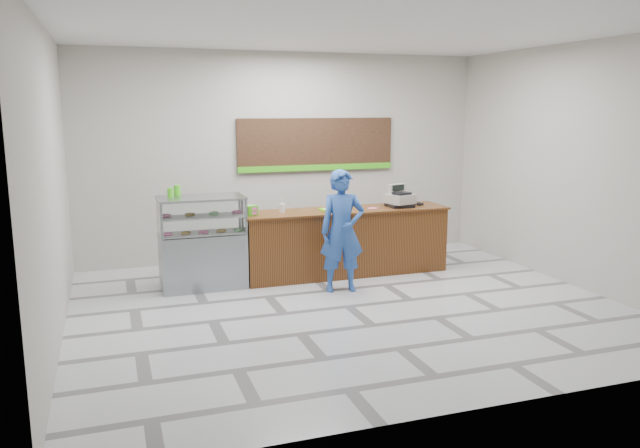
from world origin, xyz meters
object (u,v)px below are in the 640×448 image
object	(u,v)px
display_case	(202,242)
customer	(342,231)
serving_tray	(331,209)
cash_register	(399,198)
sales_counter	(345,242)

from	to	relation	value
display_case	customer	world-z (taller)	customer
serving_tray	cash_register	bearing A→B (deg)	2.05
display_case	serving_tray	size ratio (longest dim) A/B	3.66
serving_tray	display_case	bearing A→B (deg)	-175.35
customer	cash_register	bearing A→B (deg)	41.34
sales_counter	display_case	size ratio (longest dim) A/B	2.45
serving_tray	customer	bearing A→B (deg)	-95.17
display_case	serving_tray	world-z (taller)	display_case
serving_tray	customer	size ratio (longest dim) A/B	0.21
display_case	sales_counter	bearing A→B (deg)	0.01
cash_register	serving_tray	distance (m)	1.14
serving_tray	customer	world-z (taller)	customer
sales_counter	display_case	distance (m)	2.23
display_case	cash_register	distance (m)	3.16
display_case	customer	bearing A→B (deg)	-23.89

